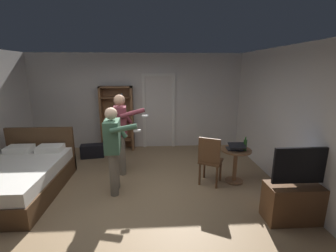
% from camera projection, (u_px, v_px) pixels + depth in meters
% --- Properties ---
extents(ground_plane, '(6.47, 6.47, 0.00)m').
position_uv_depth(ground_plane, '(129.00, 195.00, 4.25)').
color(ground_plane, '#997A56').
extents(wall_back, '(6.12, 0.12, 2.68)m').
position_uv_depth(wall_back, '(137.00, 102.00, 6.64)').
color(wall_back, silver).
rests_on(wall_back, ground_plane).
extents(wall_right, '(0.12, 5.72, 2.68)m').
position_uv_depth(wall_right, '(297.00, 122.00, 4.10)').
color(wall_right, silver).
rests_on(wall_right, ground_plane).
extents(doorway_frame, '(0.93, 0.08, 2.13)m').
position_uv_depth(doorway_frame, '(159.00, 106.00, 6.62)').
color(doorway_frame, white).
rests_on(doorway_frame, ground_plane).
extents(bed, '(1.42, 2.09, 1.02)m').
position_uv_depth(bed, '(19.00, 177.00, 4.29)').
color(bed, '#4C331E').
rests_on(bed, ground_plane).
extents(bookshelf, '(0.89, 0.32, 1.80)m').
position_uv_depth(bookshelf, '(117.00, 116.00, 6.48)').
color(bookshelf, brown).
rests_on(bookshelf, ground_plane).
extents(tv_flatscreen, '(1.00, 0.40, 1.18)m').
position_uv_depth(tv_flatscreen, '(299.00, 199.00, 3.49)').
color(tv_flatscreen, brown).
rests_on(tv_flatscreen, ground_plane).
extents(side_table, '(0.60, 0.60, 0.70)m').
position_uv_depth(side_table, '(235.00, 160.00, 4.66)').
color(side_table, brown).
rests_on(side_table, ground_plane).
extents(laptop, '(0.34, 0.34, 0.16)m').
position_uv_depth(laptop, '(236.00, 148.00, 4.55)').
color(laptop, black).
rests_on(laptop, side_table).
extents(bottle_on_table, '(0.06, 0.06, 0.27)m').
position_uv_depth(bottle_on_table, '(245.00, 145.00, 4.50)').
color(bottle_on_table, '#1B4418').
rests_on(bottle_on_table, side_table).
extents(wooden_chair, '(0.57, 0.57, 0.99)m').
position_uv_depth(wooden_chair, '(210.00, 159.00, 4.53)').
color(wooden_chair, brown).
rests_on(wooden_chair, ground_plane).
extents(person_blue_shirt, '(0.67, 0.62, 1.61)m').
position_uv_depth(person_blue_shirt, '(113.00, 144.00, 4.17)').
color(person_blue_shirt, gray).
rests_on(person_blue_shirt, ground_plane).
extents(person_striped_shirt, '(0.75, 0.55, 1.74)m').
position_uv_depth(person_striped_shirt, '(121.00, 129.00, 4.97)').
color(person_striped_shirt, gray).
rests_on(person_striped_shirt, ground_plane).
extents(suitcase_dark, '(0.62, 0.37, 0.34)m').
position_uv_depth(suitcase_dark, '(92.00, 151.00, 6.05)').
color(suitcase_dark, black).
rests_on(suitcase_dark, ground_plane).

